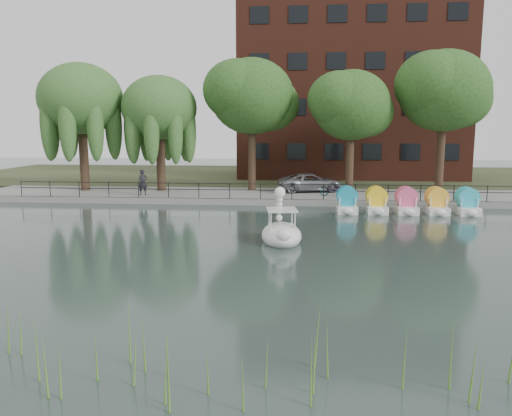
# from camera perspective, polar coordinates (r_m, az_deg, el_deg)

# --- Properties ---
(ground_plane) EXTENTS (120.00, 120.00, 0.00)m
(ground_plane) POSITION_cam_1_polar(r_m,az_deg,el_deg) (19.07, -2.54, -5.77)
(ground_plane) COLOR #3D4E4A
(promenade) EXTENTS (40.00, 6.00, 0.40)m
(promenade) POSITION_cam_1_polar(r_m,az_deg,el_deg) (34.67, 0.87, 1.39)
(promenade) COLOR gray
(promenade) RESTS_ON ground_plane
(kerb) EXTENTS (40.00, 0.25, 0.40)m
(kerb) POSITION_cam_1_polar(r_m,az_deg,el_deg) (31.76, 0.49, 0.67)
(kerb) COLOR gray
(kerb) RESTS_ON ground_plane
(land_strip) EXTENTS (60.00, 22.00, 0.36)m
(land_strip) POSITION_cam_1_polar(r_m,az_deg,el_deg) (48.55, 2.03, 3.62)
(land_strip) COLOR #47512D
(land_strip) RESTS_ON ground_plane
(railing) EXTENTS (32.00, 0.05, 1.00)m
(railing) POSITION_cam_1_polar(r_m,az_deg,el_deg) (31.83, 0.52, 2.40)
(railing) COLOR black
(railing) RESTS_ON promenade
(apartment_building) EXTENTS (20.00, 10.07, 18.00)m
(apartment_building) POSITION_cam_1_polar(r_m,az_deg,el_deg) (48.65, 10.62, 14.31)
(apartment_building) COLOR #4C1E16
(apartment_building) RESTS_ON land_strip
(willow_left) EXTENTS (5.88, 5.88, 9.01)m
(willow_left) POSITION_cam_1_polar(r_m,az_deg,el_deg) (38.07, -19.40, 11.65)
(willow_left) COLOR #473323
(willow_left) RESTS_ON promenade
(willow_mid) EXTENTS (5.32, 5.32, 8.15)m
(willow_mid) POSITION_cam_1_polar(r_m,az_deg,el_deg) (36.65, -11.00, 11.13)
(willow_mid) COLOR #473323
(willow_mid) RESTS_ON promenade
(broadleaf_center) EXTENTS (6.00, 6.00, 9.25)m
(broadleaf_center) POSITION_cam_1_polar(r_m,az_deg,el_deg) (36.48, -0.48, 12.58)
(broadleaf_center) COLOR #473323
(broadleaf_center) RESTS_ON promenade
(broadleaf_right) EXTENTS (5.40, 5.40, 8.32)m
(broadleaf_right) POSITION_cam_1_polar(r_m,az_deg,el_deg) (35.97, 10.84, 11.39)
(broadleaf_right) COLOR #473323
(broadleaf_right) RESTS_ON promenade
(broadleaf_far) EXTENTS (6.30, 6.30, 9.71)m
(broadleaf_far) POSITION_cam_1_polar(r_m,az_deg,el_deg) (38.20, 20.71, 12.36)
(broadleaf_far) COLOR #473323
(broadleaf_far) RESTS_ON promenade
(minivan) EXTENTS (3.61, 5.70, 1.47)m
(minivan) POSITION_cam_1_polar(r_m,az_deg,el_deg) (35.63, 6.31, 3.06)
(minivan) COLOR gray
(minivan) RESTS_ON promenade
(bicycle) EXTENTS (0.85, 1.79, 1.00)m
(bicycle) POSITION_cam_1_polar(r_m,az_deg,el_deg) (33.46, 8.78, 2.21)
(bicycle) COLOR gray
(bicycle) RESTS_ON promenade
(pedestrian) EXTENTS (0.86, 0.77, 1.98)m
(pedestrian) POSITION_cam_1_polar(r_m,az_deg,el_deg) (34.30, -12.80, 3.08)
(pedestrian) COLOR black
(pedestrian) RESTS_ON promenade
(swan_boat) EXTENTS (2.04, 2.92, 2.31)m
(swan_boat) POSITION_cam_1_polar(r_m,az_deg,el_deg) (21.63, 2.92, -2.59)
(swan_boat) COLOR white
(swan_boat) RESTS_ON ground_plane
(pedal_boat_row) EXTENTS (7.95, 1.70, 1.40)m
(pedal_boat_row) POSITION_cam_1_polar(r_m,az_deg,el_deg) (30.07, 16.79, 0.57)
(pedal_boat_row) COLOR white
(pedal_boat_row) RESTS_ON ground_plane
(reed_bank) EXTENTS (24.00, 2.40, 1.20)m
(reed_bank) POSITION_cam_1_polar(r_m,az_deg,el_deg) (9.78, 2.10, -17.07)
(reed_bank) COLOR #669938
(reed_bank) RESTS_ON ground_plane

